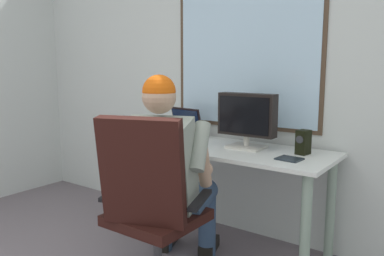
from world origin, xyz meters
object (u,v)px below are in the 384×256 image
(laptop, at_px, (180,131))
(wine_glass, at_px, (196,132))
(desk_speaker, at_px, (303,142))
(person_seated, at_px, (168,174))
(desk, at_px, (218,163))
(cd_case, at_px, (289,159))
(office_chair, at_px, (150,200))
(crt_monitor, at_px, (247,117))

(laptop, bearing_deg, wine_glass, -30.89)
(desk_speaker, bearing_deg, laptop, -178.95)
(person_seated, distance_m, laptop, 0.76)
(desk, xyz_separation_m, cd_case, (0.57, -0.10, 0.13))
(office_chair, distance_m, crt_monitor, 0.94)
(person_seated, xyz_separation_m, desk_speaker, (0.59, 0.64, 0.16))
(wine_glass, bearing_deg, laptop, 149.11)
(person_seated, relative_size, desk_speaker, 7.99)
(crt_monitor, distance_m, laptop, 0.62)
(crt_monitor, bearing_deg, desk, -165.33)
(cd_case, bearing_deg, person_seated, -142.00)
(person_seated, distance_m, crt_monitor, 0.70)
(desk, distance_m, crt_monitor, 0.40)
(laptop, relative_size, cd_case, 2.35)
(crt_monitor, xyz_separation_m, desk_speaker, (0.39, 0.05, -0.14))
(office_chair, height_order, cd_case, office_chair)
(office_chair, bearing_deg, cd_case, 54.89)
(wine_glass, distance_m, desk_speaker, 0.74)
(desk_speaker, height_order, cd_case, desk_speaker)
(desk, xyz_separation_m, crt_monitor, (0.19, 0.05, 0.34))
(office_chair, bearing_deg, crt_monitor, 81.66)
(person_seated, bearing_deg, desk, 88.71)
(desk, bearing_deg, desk_speaker, 9.40)
(wine_glass, height_order, cd_case, wine_glass)
(person_seated, height_order, crt_monitor, person_seated)
(crt_monitor, relative_size, desk_speaker, 2.61)
(office_chair, height_order, crt_monitor, crt_monitor)
(desk, distance_m, laptop, 0.46)
(office_chair, relative_size, person_seated, 0.84)
(person_seated, xyz_separation_m, laptop, (-0.40, 0.63, 0.15))
(desk, xyz_separation_m, laptop, (-0.41, 0.08, 0.19))
(desk, relative_size, cd_case, 10.54)
(crt_monitor, bearing_deg, cd_case, -21.47)
(desk, relative_size, office_chair, 1.53)
(office_chair, height_order, person_seated, person_seated)
(wine_glass, bearing_deg, cd_case, -0.71)
(desk, distance_m, person_seated, 0.55)
(person_seated, bearing_deg, wine_glass, 104.70)
(laptop, bearing_deg, desk, -10.74)
(crt_monitor, height_order, desk_speaker, crt_monitor)
(person_seated, height_order, laptop, person_seated)
(laptop, distance_m, desk_speaker, 0.99)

